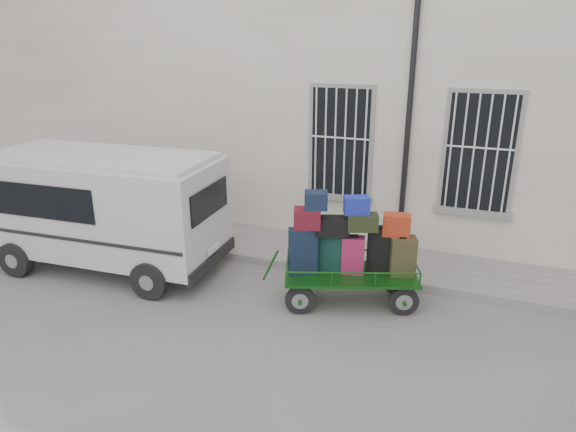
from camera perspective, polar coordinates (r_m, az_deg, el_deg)
The scene contains 5 objects.
ground at distance 8.70m, azimuth 2.55°, elevation -10.54°, with size 80.00×80.00×0.00m, color slate.
building at distance 12.94m, azimuth 10.81°, elevation 13.21°, with size 24.00×5.15×6.00m.
sidewalk at distance 10.56m, azimuth 6.41°, elevation -4.52°, with size 24.00×1.70×0.15m, color gray.
luggage_cart at distance 8.60m, azimuth 6.89°, elevation -3.83°, with size 2.61×1.68×1.99m.
van at distance 10.41m, azimuth -19.67°, elevation 1.28°, with size 4.61×2.26×2.27m.
Camera 1 is at (2.35, -7.15, 4.37)m, focal length 32.00 mm.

